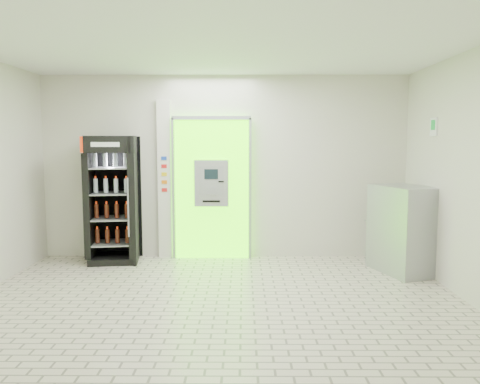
{
  "coord_description": "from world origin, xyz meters",
  "views": [
    {
      "loc": [
        0.32,
        -5.23,
        1.9
      ],
      "look_at": [
        0.27,
        1.2,
        1.22
      ],
      "focal_mm": 35.0,
      "sensor_mm": 36.0,
      "label": 1
    }
  ],
  "objects": [
    {
      "name": "ground",
      "position": [
        0.0,
        0.0,
        0.0
      ],
      "size": [
        6.0,
        6.0,
        0.0
      ],
      "primitive_type": "plane",
      "color": "beige",
      "rests_on": "ground"
    },
    {
      "name": "room_shell",
      "position": [
        0.0,
        0.0,
        1.84
      ],
      "size": [
        6.0,
        6.0,
        6.0
      ],
      "color": "beige",
      "rests_on": "ground"
    },
    {
      "name": "atm_assembly",
      "position": [
        -0.2,
        2.41,
        1.17
      ],
      "size": [
        1.3,
        0.24,
        2.33
      ],
      "color": "#4AFA00",
      "rests_on": "ground"
    },
    {
      "name": "pillar",
      "position": [
        -0.98,
        2.45,
        1.3
      ],
      "size": [
        0.22,
        0.11,
        2.6
      ],
      "color": "silver",
      "rests_on": "ground"
    },
    {
      "name": "beverage_cooler",
      "position": [
        -1.76,
        2.16,
        0.96
      ],
      "size": [
        0.84,
        0.79,
        2.01
      ],
      "rotation": [
        0.0,
        0.0,
        0.15
      ],
      "color": "black",
      "rests_on": "ground"
    },
    {
      "name": "steel_cabinet",
      "position": [
        2.67,
        1.55,
        0.64
      ],
      "size": [
        0.93,
        1.11,
        1.28
      ],
      "rotation": [
        0.0,
        0.0,
        0.33
      ],
      "color": "#97999E",
      "rests_on": "ground"
    },
    {
      "name": "exit_sign",
      "position": [
        2.99,
        1.4,
        2.12
      ],
      "size": [
        0.02,
        0.22,
        0.26
      ],
      "color": "white",
      "rests_on": "room_shell"
    }
  ]
}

